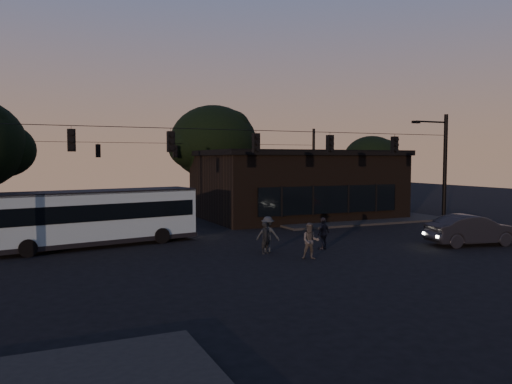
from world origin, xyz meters
name	(u,v)px	position (x,y,z in m)	size (l,w,h in m)	color
ground	(292,263)	(0.00, 0.00, 0.00)	(120.00, 120.00, 0.00)	black
sidewalk_far_right	(341,217)	(12.00, 14.00, 0.07)	(14.00, 10.00, 0.15)	black
building	(296,184)	(9.00, 15.97, 2.71)	(15.40, 10.41, 5.40)	black
tree_behind	(214,142)	(4.00, 22.00, 6.19)	(7.60, 7.60, 9.43)	black
tree_right	(371,160)	(18.00, 18.00, 4.63)	(5.20, 5.20, 6.86)	black
signal_rig_near	(256,164)	(0.00, 4.00, 4.45)	(26.24, 0.30, 7.50)	black
signal_rig_far	(175,165)	(0.00, 20.00, 4.20)	(26.24, 0.30, 7.50)	black
bus	(97,215)	(-7.47, 8.33, 1.70)	(11.03, 4.39, 3.03)	#86A3AA
car	(472,230)	(11.32, 0.21, 0.83)	(1.77, 5.06, 1.67)	black
pedestrian_a	(265,238)	(-0.11, 2.61, 0.80)	(0.58, 0.38, 1.60)	black
pedestrian_b	(310,241)	(1.25, 0.51, 0.86)	(0.83, 0.65, 1.72)	#403D3A
pedestrian_c	(323,233)	(3.19, 2.49, 0.84)	(0.98, 0.41, 1.67)	black
pedestrian_d	(268,234)	(0.20, 2.98, 0.91)	(1.17, 0.67, 1.81)	#202528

